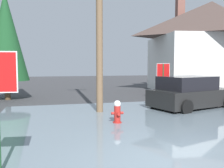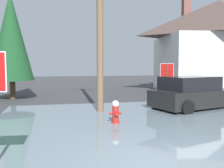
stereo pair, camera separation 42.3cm
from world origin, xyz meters
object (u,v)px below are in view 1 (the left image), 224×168
fire_hydrant (117,113)px  pine_tree_mid_left (6,36)px  stop_sign_far (163,74)px  parked_car (190,93)px  house (211,45)px

fire_hydrant → pine_tree_mid_left: bearing=121.7°
stop_sign_far → parked_car: (-0.10, -3.14, -0.79)m
fire_hydrant → house: size_ratio=0.09×
stop_sign_far → parked_car: 3.24m
parked_car → house: bearing=49.5°
house → pine_tree_mid_left: (-14.64, -1.49, 0.13)m
stop_sign_far → pine_tree_mid_left: 9.43m
parked_car → pine_tree_mid_left: pine_tree_mid_left is taller
fire_hydrant → parked_car: (4.16, 2.21, 0.32)m
pine_tree_mid_left → parked_car: bearing=-31.2°
pine_tree_mid_left → stop_sign_far: bearing=-13.8°
parked_car → pine_tree_mid_left: 10.72m
stop_sign_far → parked_car: size_ratio=0.49×
house → pine_tree_mid_left: 14.72m
stop_sign_far → parked_car: bearing=-91.8°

